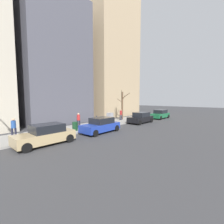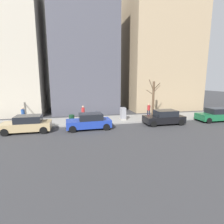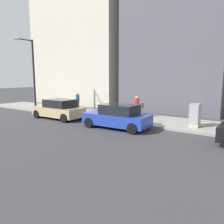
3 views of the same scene
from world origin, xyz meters
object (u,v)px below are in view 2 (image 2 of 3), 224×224
(parked_car_green, at_px, (216,115))
(bare_tree, at_px, (153,98))
(utility_box, at_px, (123,114))
(pedestrian_near_meter, at_px, (149,109))
(parked_car_tan, at_px, (27,124))
(trash_bin, at_px, (72,119))
(parking_meter, at_px, (96,115))
(office_tower_left, at_px, (158,36))
(office_block_center, at_px, (84,53))
(parked_car_blue, at_px, (89,122))
(pedestrian_midblock, at_px, (83,112))
(parked_car_black, at_px, (164,118))
(pedestrian_far_corner, at_px, (23,114))

(parked_car_green, bearing_deg, bare_tree, 60.65)
(utility_box, xyz_separation_m, pedestrian_near_meter, (1.00, -3.61, 0.24))
(parked_car_tan, xyz_separation_m, trash_bin, (1.93, -3.91, -0.14))
(parked_car_green, height_order, parking_meter, parked_car_green)
(bare_tree, distance_m, trash_bin, 10.34)
(office_tower_left, relative_size, office_block_center, 1.37)
(parked_car_green, xyz_separation_m, office_block_center, (11.08, 14.15, 8.02))
(parked_car_blue, distance_m, pedestrian_near_meter, 8.46)
(office_tower_left, xyz_separation_m, office_block_center, (-0.92, 12.41, -3.23))
(bare_tree, height_order, pedestrian_midblock, bare_tree)
(parking_meter, distance_m, pedestrian_midblock, 2.08)
(parked_car_black, xyz_separation_m, trash_bin, (1.97, 9.62, -0.14))
(parked_car_tan, distance_m, office_block_center, 14.93)
(parked_car_blue, height_order, pedestrian_far_corner, pedestrian_far_corner)
(parked_car_green, relative_size, pedestrian_near_meter, 2.55)
(parked_car_green, height_order, bare_tree, bare_tree)
(parked_car_green, distance_m, parked_car_blue, 14.52)
(parking_meter, relative_size, trash_bin, 1.50)
(parked_car_tan, relative_size, pedestrian_near_meter, 2.53)
(utility_box, distance_m, pedestrian_far_corner, 10.86)
(parked_car_black, relative_size, office_block_center, 0.24)
(parked_car_green, xyz_separation_m, pedestrian_near_meter, (3.30, 6.82, 0.35))
(parked_car_blue, bearing_deg, parked_car_tan, 86.33)
(trash_bin, bearing_deg, pedestrian_near_meter, -81.51)
(parked_car_black, bearing_deg, pedestrian_midblock, 69.83)
(utility_box, relative_size, bare_tree, 0.31)
(trash_bin, distance_m, pedestrian_midblock, 1.79)
(parked_car_tan, bearing_deg, pedestrian_far_corner, 19.29)
(parked_car_green, distance_m, bare_tree, 7.31)
(parked_car_black, bearing_deg, parked_car_blue, 91.40)
(pedestrian_midblock, height_order, office_block_center, office_block_center)
(pedestrian_near_meter, bearing_deg, parked_car_blue, -110.27)
(parked_car_blue, relative_size, trash_bin, 4.73)
(parking_meter, relative_size, office_block_center, 0.08)
(parked_car_blue, xyz_separation_m, pedestrian_far_corner, (3.54, 6.72, 0.35))
(parked_car_black, relative_size, parking_meter, 3.12)
(parking_meter, xyz_separation_m, office_block_center, (9.62, 0.55, 7.78))
(pedestrian_near_meter, relative_size, pedestrian_far_corner, 1.00)
(pedestrian_midblock, bearing_deg, pedestrian_near_meter, 20.57)
(office_block_center, bearing_deg, office_tower_left, -85.75)
(pedestrian_far_corner, height_order, office_block_center, office_block_center)
(parked_car_blue, relative_size, pedestrian_far_corner, 2.56)
(parked_car_blue, bearing_deg, bare_tree, -67.60)
(parked_car_green, height_order, pedestrian_far_corner, pedestrian_far_corner)
(office_tower_left, bearing_deg, pedestrian_far_corner, 113.95)
(parked_car_black, bearing_deg, office_block_center, 34.73)
(parked_car_black, relative_size, pedestrian_midblock, 2.54)
(parking_meter, relative_size, bare_tree, 0.29)
(parked_car_blue, bearing_deg, parked_car_black, -90.94)
(parked_car_black, relative_size, trash_bin, 4.68)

